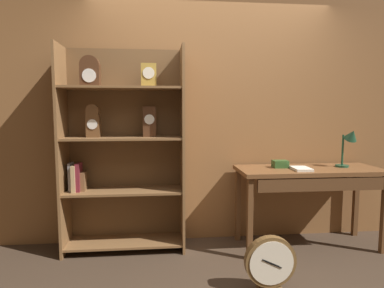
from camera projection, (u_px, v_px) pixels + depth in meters
name	position (u px, v px, depth m)	size (l,w,h in m)	color
back_wood_panel	(211.00, 119.00, 3.38)	(4.80, 0.05, 2.60)	brown
bookshelf	(121.00, 148.00, 3.12)	(1.17, 0.37, 2.00)	brown
workbench	(310.00, 178.00, 3.17)	(1.43, 0.55, 0.81)	brown
desk_lamp	(350.00, 141.00, 3.19)	(0.19, 0.20, 0.41)	#1E472D
toolbox_small	(280.00, 164.00, 3.21)	(0.15, 0.11, 0.07)	#2D5123
open_repair_manual	(301.00, 169.00, 3.07)	(0.16, 0.22, 0.03)	silver
round_clock_large	(270.00, 263.00, 2.41)	(0.40, 0.11, 0.44)	brown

